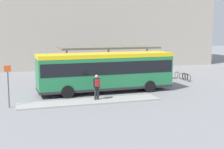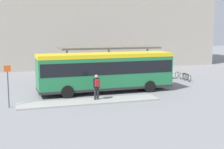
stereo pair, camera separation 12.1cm
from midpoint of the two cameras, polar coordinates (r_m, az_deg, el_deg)
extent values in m
plane|color=gray|center=(25.69, -1.30, -3.23)|extent=(120.00, 120.00, 0.00)
cube|color=#9E9E99|center=(22.12, -4.17, -4.98)|extent=(10.03, 1.80, 0.12)
cube|color=#237A47|center=(25.39, -1.31, 0.69)|extent=(11.02, 2.83, 2.85)
cube|color=yellow|center=(25.26, -1.32, 3.56)|extent=(11.04, 2.85, 0.30)
cube|color=black|center=(25.35, -1.32, 1.46)|extent=(10.81, 2.86, 1.00)
cube|color=black|center=(27.51, 9.58, 1.88)|extent=(0.14, 2.34, 1.10)
cube|color=#28282B|center=(25.60, -1.31, -2.25)|extent=(11.03, 2.84, 0.20)
cylinder|color=black|center=(27.91, 4.58, -1.33)|extent=(0.97, 0.31, 0.96)
cylinder|color=black|center=(25.73, 6.76, -2.18)|extent=(0.97, 0.31, 0.96)
cylinder|color=black|center=(25.97, -9.30, -2.13)|extent=(0.97, 0.31, 0.96)
cylinder|color=black|center=(23.61, -8.27, -3.15)|extent=(0.97, 0.31, 0.96)
cylinder|color=#232328|center=(22.36, -3.21, -3.51)|extent=(0.16, 0.16, 0.88)
cylinder|color=#232328|center=(22.42, -2.73, -3.47)|extent=(0.16, 0.16, 0.88)
cube|color=black|center=(22.25, -2.98, -1.55)|extent=(0.46, 0.28, 0.66)
cube|color=maroon|center=(22.03, -2.78, -1.56)|extent=(0.35, 0.24, 0.50)
sphere|color=tan|center=(22.17, -2.99, -0.35)|extent=(0.24, 0.24, 0.24)
torus|color=black|center=(32.36, 12.99, -0.40)|extent=(0.11, 0.74, 0.74)
torus|color=black|center=(31.46, 13.78, -0.67)|extent=(0.11, 0.74, 0.74)
cylinder|color=black|center=(31.87, 13.39, -0.10)|extent=(0.10, 0.79, 0.04)
cylinder|color=black|center=(31.72, 13.53, -0.25)|extent=(0.04, 0.04, 0.37)
cube|color=black|center=(31.69, 13.55, 0.07)|extent=(0.09, 0.19, 0.04)
cylinder|color=black|center=(32.22, 13.08, 0.16)|extent=(0.48, 0.07, 0.03)
torus|color=black|center=(32.40, 13.41, -0.48)|extent=(0.15, 0.66, 0.66)
torus|color=black|center=(33.21, 12.84, -0.25)|extent=(0.15, 0.66, 0.66)
cylinder|color=#287F3D|center=(32.77, 13.13, 0.00)|extent=(0.14, 0.69, 0.04)
cylinder|color=#287F3D|center=(32.93, 13.03, -0.05)|extent=(0.04, 0.04, 0.32)
cube|color=black|center=(32.90, 13.04, 0.23)|extent=(0.10, 0.19, 0.04)
cylinder|color=#287F3D|center=(32.44, 13.37, 0.05)|extent=(0.48, 0.11, 0.03)
torus|color=black|center=(33.02, 12.41, -0.27)|extent=(0.08, 0.67, 0.67)
torus|color=black|center=(33.77, 11.59, -0.06)|extent=(0.08, 0.67, 0.67)
cylinder|color=orange|center=(33.36, 12.01, 0.20)|extent=(0.07, 0.71, 0.04)
cylinder|color=orange|center=(33.51, 11.86, 0.15)|extent=(0.04, 0.04, 0.33)
cube|color=black|center=(33.49, 11.87, 0.43)|extent=(0.08, 0.18, 0.04)
cylinder|color=orange|center=(33.05, 12.34, 0.25)|extent=(0.48, 0.05, 0.03)
cube|color=#706656|center=(30.55, -0.75, 4.95)|extent=(9.67, 3.40, 0.18)
cylinder|color=gray|center=(29.77, -8.34, 1.45)|extent=(0.16, 0.16, 3.27)
cylinder|color=gray|center=(32.12, 6.29, 1.98)|extent=(0.16, 0.16, 3.27)
cylinder|color=gray|center=(30.70, -0.75, 1.74)|extent=(0.16, 0.16, 3.27)
cylinder|color=#4C4C51|center=(21.47, -18.55, -2.68)|extent=(0.08, 0.08, 2.40)
cube|color=#D84C19|center=(21.26, -18.73, 1.03)|extent=(0.44, 0.03, 0.40)
cube|color=#B2A899|center=(46.23, -1.30, 12.11)|extent=(29.52, 10.26, 16.46)
camera|label=1|loc=(0.06, -90.14, -0.02)|focal=50.00mm
camera|label=2|loc=(0.06, 89.86, 0.02)|focal=50.00mm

